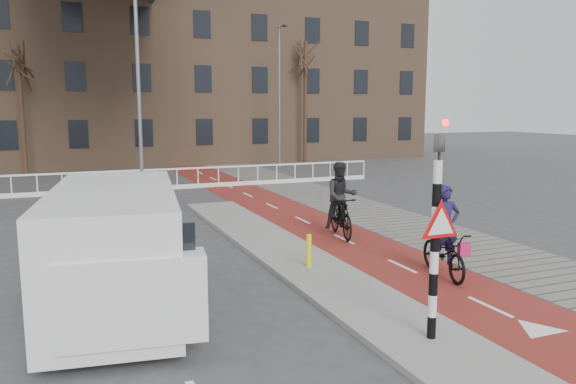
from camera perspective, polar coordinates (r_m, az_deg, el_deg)
name	(u,v)px	position (r m, az deg, el deg)	size (l,w,h in m)	color
ground	(395,301)	(11.54, 10.77, -10.81)	(120.00, 120.00, 0.00)	#38383A
bike_lane	(281,210)	(20.87, -0.70, -1.88)	(2.50, 60.00, 0.01)	maroon
sidewalk	(348,205)	(22.03, 6.10, -1.36)	(3.00, 60.00, 0.01)	slate
curb_island	(287,253)	(14.62, -0.14, -6.23)	(1.80, 16.00, 0.12)	gray
traffic_signal	(436,225)	(9.08, 14.85, -3.23)	(0.80, 0.80, 3.68)	black
bollard	(309,251)	(13.09, 2.13, -6.00)	(0.12, 0.12, 0.77)	yellow
cyclist_near	(444,246)	(13.21, 15.59, -5.29)	(1.08, 2.11, 2.08)	black
cyclist_far	(341,206)	(16.53, 5.40, -1.46)	(1.09, 2.17, 2.22)	black
van	(115,247)	(10.99, -17.15, -5.37)	(2.88, 5.66, 2.33)	silver
railing	(87,187)	(26.36, -19.76, 0.48)	(28.00, 0.10, 0.99)	silver
townhouse_row	(102,48)	(41.41, -18.41, 13.75)	(46.00, 10.00, 15.90)	#7F6047
tree_mid	(22,112)	(34.23, -25.42, 7.36)	(0.26, 0.26, 7.08)	black
tree_right	(305,103)	(38.35, 1.76, 9.02)	(0.24, 0.24, 8.14)	black
streetlight_near	(139,98)	(19.64, -14.90, 9.22)	(0.12, 0.12, 8.22)	slate
streetlight_right	(279,98)	(35.14, -0.89, 9.52)	(0.12, 0.12, 8.71)	slate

